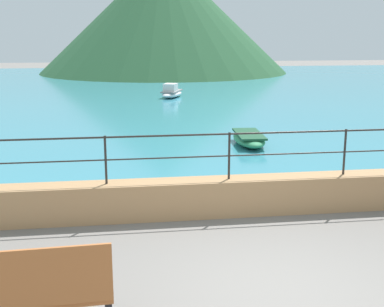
{
  "coord_description": "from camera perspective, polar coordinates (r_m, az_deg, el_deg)",
  "views": [
    {
      "loc": [
        -2.04,
        -5.97,
        3.38
      ],
      "look_at": [
        -0.64,
        3.7,
        1.1
      ],
      "focal_mm": 47.82,
      "sensor_mm": 36.0,
      "label": 1
    }
  ],
  "objects": [
    {
      "name": "railing",
      "position": [
        9.61,
        4.18,
        0.82
      ],
      "size": [
        18.44,
        0.04,
        0.9
      ],
      "color": "#282623",
      "rests_on": "promenade_wall"
    },
    {
      "name": "hill_main",
      "position": [
        47.29,
        -3.21,
        15.29
      ],
      "size": [
        22.2,
        22.2,
        10.35
      ],
      "primitive_type": "cone",
      "color": "#285633",
      "rests_on": "ground"
    },
    {
      "name": "boat_0",
      "position": [
        27.86,
        -2.3,
        6.83
      ],
      "size": [
        1.69,
        2.47,
        0.76
      ],
      "color": "white",
      "rests_on": "lake_water"
    },
    {
      "name": "boat_1",
      "position": [
        15.86,
        6.37,
        1.69
      ],
      "size": [
        1.05,
        2.36,
        0.36
      ],
      "color": "#338C59",
      "rests_on": "lake_water"
    },
    {
      "name": "ground_plane",
      "position": [
        7.15,
        9.7,
        -15.25
      ],
      "size": [
        120.0,
        120.0,
        0.0
      ],
      "primitive_type": "plane",
      "color": "slate"
    },
    {
      "name": "bench_main",
      "position": [
        6.16,
        -17.0,
        -14.71
      ],
      "size": [
        1.72,
        0.63,
        1.13
      ],
      "color": "#B76633",
      "rests_on": "ground"
    },
    {
      "name": "promenade_wall",
      "position": [
        9.87,
        4.09,
        -4.78
      ],
      "size": [
        20.0,
        0.56,
        0.7
      ],
      "primitive_type": "cube",
      "color": "tan",
      "rests_on": "ground"
    },
    {
      "name": "lake_water",
      "position": [
        32.05,
        -4.62,
        7.09
      ],
      "size": [
        64.0,
        44.32,
        0.06
      ],
      "primitive_type": "cube",
      "color": "teal",
      "rests_on": "ground"
    }
  ]
}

